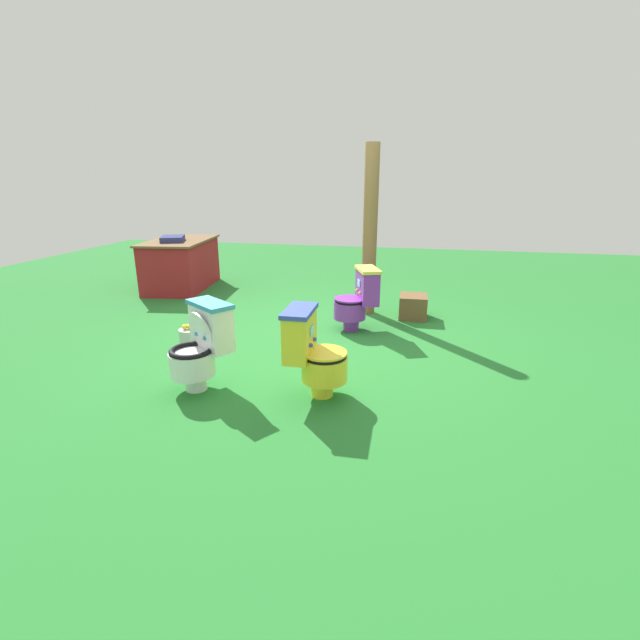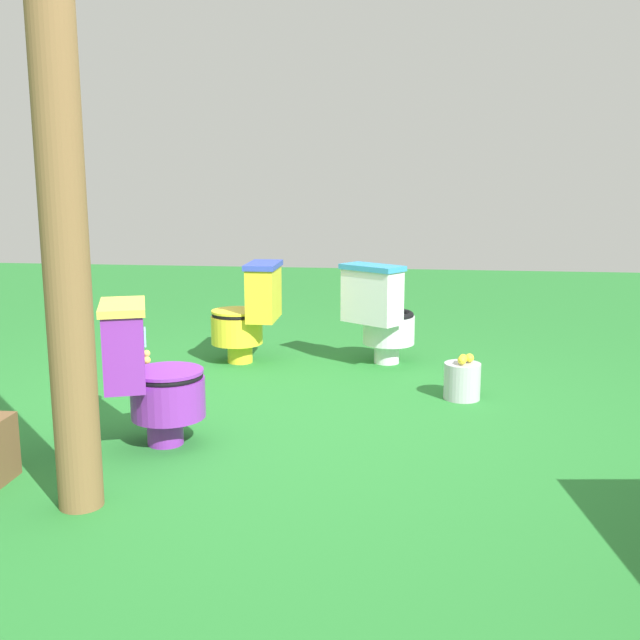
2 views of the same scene
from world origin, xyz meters
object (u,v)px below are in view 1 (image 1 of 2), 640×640
toilet_yellow (313,352)px  toilet_purple (358,299)px  lemon_bucket (190,339)px  wooden_post (370,232)px  vendor_table (181,264)px  small_crate (413,306)px  toilet_white (201,345)px

toilet_yellow → toilet_purple: size_ratio=1.00×
toilet_purple → lemon_bucket: bearing=101.7°
toilet_yellow → wooden_post: size_ratio=0.35×
vendor_table → small_crate: vendor_table is taller
toilet_white → wooden_post: (2.49, -1.11, 0.68)m
lemon_bucket → wooden_post: bearing=-43.6°
wooden_post → lemon_bucket: wooden_post is taller
toilet_yellow → small_crate: size_ratio=1.90×
wooden_post → toilet_white: bearing=156.1°
vendor_table → toilet_yellow: bearing=-137.8°
vendor_table → small_crate: bearing=-103.3°
toilet_white → toilet_yellow: (0.06, -0.94, -0.00)m
toilet_yellow → vendor_table: size_ratio=0.47×
small_crate → lemon_bucket: bearing=126.1°
wooden_post → vendor_table: bearing=76.0°
wooden_post → small_crate: bearing=-99.8°
vendor_table → lemon_bucket: size_ratio=5.65×
toilet_yellow → lemon_bucket: (0.72, 1.47, -0.25)m
toilet_yellow → vendor_table: 4.33m
vendor_table → small_crate: size_ratio=4.08×
toilet_yellow → toilet_white: bearing=-87.4°
toilet_white → small_crate: 2.94m
toilet_purple → small_crate: bearing=-66.1°
toilet_purple → wooden_post: size_ratio=0.35×
lemon_bucket → toilet_yellow: bearing=-116.0°
toilet_yellow → wooden_post: bearing=175.3°
toilet_white → lemon_bucket: (0.77, 0.53, -0.26)m
toilet_purple → vendor_table: (1.48, 3.03, 0.02)m
toilet_purple → wooden_post: 0.99m
small_crate → toilet_purple: bearing=134.4°
toilet_yellow → wooden_post: (2.44, -0.16, 0.68)m
vendor_table → wooden_post: (-0.77, -3.07, 0.66)m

